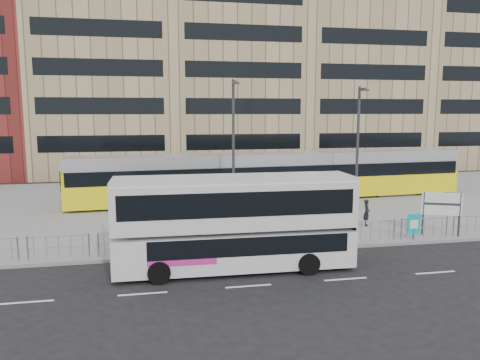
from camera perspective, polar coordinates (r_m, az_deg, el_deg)
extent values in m
plane|color=black|center=(22.61, 3.90, -8.84)|extent=(120.00, 120.00, 0.00)
cube|color=gray|center=(33.99, -1.32, -2.85)|extent=(64.00, 24.00, 0.15)
cube|color=gray|center=(22.64, 3.87, -8.63)|extent=(64.00, 0.25, 0.17)
cube|color=tan|center=(55.20, -15.96, 12.54)|extent=(14.00, 16.00, 22.00)
cube|color=tan|center=(55.95, -1.13, 13.82)|extent=(14.00, 16.00, 24.00)
cube|color=tan|center=(59.85, 12.49, 11.83)|extent=(14.00, 16.00, 21.00)
cube|color=tan|center=(66.70, 23.86, 11.81)|extent=(14.00, 16.00, 23.00)
cylinder|color=#979A9F|center=(23.33, 8.38, -5.32)|extent=(32.00, 0.05, 0.05)
cylinder|color=#979A9F|center=(23.45, 8.36, -6.50)|extent=(32.00, 0.04, 0.04)
cube|color=white|center=(19.31, 9.97, -12.00)|extent=(62.00, 0.12, 0.01)
cube|color=silver|center=(20.01, -0.64, -8.27)|extent=(10.04, 2.52, 1.55)
cube|color=silver|center=(19.55, -0.65, -2.90)|extent=(10.04, 2.52, 1.91)
cube|color=silver|center=(19.38, -0.65, 0.00)|extent=(10.04, 2.43, 0.27)
cube|color=black|center=(19.99, 0.66, -7.21)|extent=(8.23, 2.52, 0.77)
cube|color=black|center=(19.52, -0.65, -2.38)|extent=(9.50, 2.55, 1.00)
cube|color=#C6278A|center=(19.80, -7.22, -8.66)|extent=(2.77, 2.40, 0.45)
cylinder|color=black|center=(19.76, 8.41, -10.11)|extent=(0.91, 0.29, 0.91)
cylinder|color=black|center=(21.86, 6.49, -8.24)|extent=(0.91, 0.29, 0.91)
cylinder|color=black|center=(18.83, -9.84, -11.08)|extent=(0.91, 0.29, 0.91)
cylinder|color=black|center=(21.03, -9.85, -8.99)|extent=(0.91, 0.29, 0.91)
cube|color=yellow|center=(34.98, 4.25, -0.74)|extent=(29.81, 4.63, 1.70)
cube|color=black|center=(34.82, 4.27, 1.15)|extent=(29.39, 4.65, 0.95)
cube|color=silver|center=(34.72, 4.29, 2.63)|extent=(29.80, 4.41, 0.85)
cube|color=yellow|center=(41.67, 23.10, 1.03)|extent=(1.42, 2.46, 2.76)
cube|color=yellow|center=(33.18, -19.65, -0.51)|extent=(1.42, 2.46, 2.76)
cylinder|color=#2D2D30|center=(34.87, 4.27, 0.55)|extent=(2.68, 2.68, 3.18)
cube|color=#2D2D30|center=(39.21, 17.57, -1.23)|extent=(3.34, 2.86, 0.53)
cube|color=#2D2D30|center=(33.32, -11.51, -2.65)|extent=(3.34, 2.86, 0.53)
cylinder|color=#2D2D30|center=(26.75, 21.42, -3.82)|extent=(0.10, 0.10, 2.31)
cylinder|color=#2D2D30|center=(27.13, 25.19, -3.87)|extent=(0.10, 0.10, 2.31)
cube|color=white|center=(26.82, 23.39, -2.69)|extent=(1.89, 0.84, 1.21)
cylinder|color=#2D2D30|center=(25.80, 20.37, -6.02)|extent=(0.06, 0.06, 0.71)
cube|color=#0CA3AC|center=(25.70, 20.42, -5.06)|extent=(0.71, 0.07, 1.07)
cube|color=white|center=(25.68, 20.46, -5.08)|extent=(0.44, 0.02, 0.44)
imported|color=black|center=(27.86, 15.19, -3.86)|extent=(0.57, 0.67, 1.54)
cylinder|color=#2D2D30|center=(23.24, -15.33, -4.44)|extent=(0.12, 0.12, 3.00)
imported|color=#2D2D30|center=(23.03, -15.43, -1.77)|extent=(0.23, 0.25, 1.00)
cylinder|color=#2D2D30|center=(29.89, -0.81, 4.01)|extent=(0.18, 0.18, 8.53)
cylinder|color=#2D2D30|center=(29.47, -0.69, 11.85)|extent=(0.14, 0.90, 0.14)
cube|color=#2D2D30|center=(29.02, -0.52, 11.71)|extent=(0.45, 0.20, 0.12)
cylinder|color=#2D2D30|center=(32.62, 14.13, 3.83)|extent=(0.18, 0.18, 8.19)
cylinder|color=#2D2D30|center=(32.20, 14.69, 10.70)|extent=(0.14, 0.90, 0.14)
cube|color=#2D2D30|center=(31.79, 15.04, 10.54)|extent=(0.45, 0.20, 0.12)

